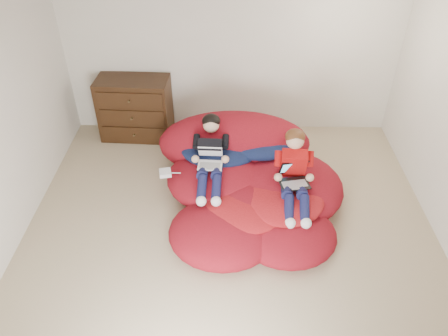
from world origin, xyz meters
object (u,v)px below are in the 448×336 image
dresser (135,108)px  laptop_black (294,177)px  older_boy (210,152)px  laptop_white (210,159)px  beanbag_pile (248,180)px  younger_boy (295,170)px

dresser → laptop_black: dresser is taller
laptop_black → older_boy: bearing=159.9°
laptop_white → laptop_black: 1.06m
beanbag_pile → laptop_black: beanbag_pile is taller
younger_boy → dresser: bearing=142.3°
older_boy → laptop_white: older_boy is taller
dresser → older_boy: older_boy is taller
younger_boy → laptop_white: (-1.03, 0.25, -0.03)m
dresser → laptop_black: bearing=-38.0°
laptop_white → dresser: bearing=129.5°
laptop_white → laptop_black: size_ratio=0.79×
dresser → younger_boy: 2.85m
older_boy → laptop_white: 0.11m
dresser → older_boy: (1.22, -1.38, 0.17)m
dresser → younger_boy: size_ratio=1.10×
dresser → beanbag_pile: size_ratio=0.44×
older_boy → younger_boy: (1.03, -0.36, -0.00)m
older_boy → laptop_black: (1.03, -0.38, -0.09)m
dresser → laptop_white: dresser is taller
younger_boy → laptop_white: size_ratio=3.11×
dresser → beanbag_pile: 2.26m
laptop_black → laptop_white: bearing=165.3°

